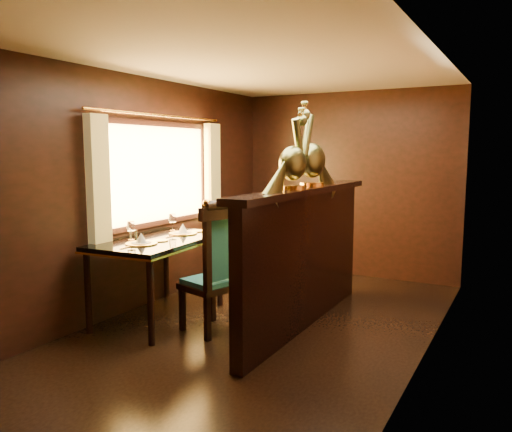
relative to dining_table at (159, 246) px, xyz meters
The scene contains 8 objects.
ground 1.32m from the dining_table, 12.34° to the left, with size 5.00×5.00×0.00m, color black.
room_shell 1.30m from the dining_table, 14.37° to the left, with size 3.04×5.04×2.52m.
partition 1.47m from the dining_table, 21.10° to the left, with size 0.26×2.70×1.36m.
dining_table is the anchor object (origin of this frame).
chair_left 0.77m from the dining_table, ahead, with size 0.58×0.59×1.29m.
chair_right 1.30m from the dining_table, 42.80° to the left, with size 0.56×0.58×1.23m.
peacock_left 1.70m from the dining_table, ahead, with size 0.23×0.62×0.74m, color #194B34, non-canonical shape.
peacock_right 1.83m from the dining_table, 25.60° to the left, with size 0.25×0.68×0.80m, color #194B34, non-canonical shape.
Camera 1 is at (2.21, -4.08, 1.70)m, focal length 35.00 mm.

